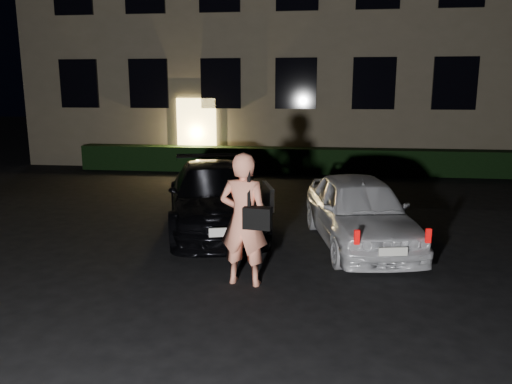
# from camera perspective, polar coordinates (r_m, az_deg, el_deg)

# --- Properties ---
(ground) EXTENTS (80.00, 80.00, 0.00)m
(ground) POSITION_cam_1_polar(r_m,az_deg,el_deg) (7.12, -0.49, -12.00)
(ground) COLOR black
(ground) RESTS_ON ground
(building) EXTENTS (20.00, 8.11, 12.00)m
(building) POSITION_cam_1_polar(r_m,az_deg,el_deg) (21.68, 5.30, 20.13)
(building) COLOR #695E4B
(building) RESTS_ON ground
(hedge) EXTENTS (15.00, 0.70, 0.85)m
(hedge) POSITION_cam_1_polar(r_m,az_deg,el_deg) (17.15, 4.35, 3.63)
(hedge) COLOR black
(hedge) RESTS_ON ground
(sedan) EXTENTS (3.01, 4.87, 1.32)m
(sedan) POSITION_cam_1_polar(r_m,az_deg,el_deg) (10.40, -4.79, -0.50)
(sedan) COLOR black
(sedan) RESTS_ON ground
(hatch) EXTENTS (2.26, 4.05, 1.30)m
(hatch) POSITION_cam_1_polar(r_m,az_deg,el_deg) (9.40, 11.72, -2.09)
(hatch) COLOR silver
(hatch) RESTS_ON ground
(man) EXTENTS (0.83, 0.56, 1.98)m
(man) POSITION_cam_1_polar(r_m,az_deg,el_deg) (7.29, -1.37, -3.14)
(man) COLOR #FF9472
(man) RESTS_ON ground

